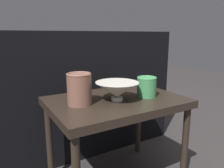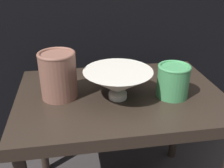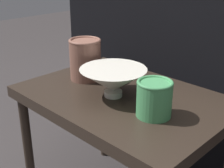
% 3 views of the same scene
% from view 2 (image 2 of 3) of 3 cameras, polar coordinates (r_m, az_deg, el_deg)
% --- Properties ---
extents(table, '(0.71, 0.49, 0.51)m').
position_cam_2_polar(table, '(0.93, 1.78, -5.05)').
color(table, '#2D231C').
rests_on(table, ground_plane).
extents(couch_backdrop, '(1.35, 0.50, 0.86)m').
position_cam_2_polar(couch_backdrop, '(1.44, -2.44, 5.79)').
color(couch_backdrop, black).
rests_on(couch_backdrop, ground_plane).
extents(bowl, '(0.22, 0.22, 0.10)m').
position_cam_2_polar(bowl, '(0.85, 1.28, 0.41)').
color(bowl, silver).
rests_on(bowl, table).
extents(vase_textured_left, '(0.12, 0.12, 0.16)m').
position_cam_2_polar(vase_textured_left, '(0.87, -11.65, 2.07)').
color(vase_textured_left, brown).
rests_on(vase_textured_left, table).
extents(vase_colorful_right, '(0.11, 0.11, 0.11)m').
position_cam_2_polar(vase_colorful_right, '(0.88, 13.16, 0.80)').
color(vase_colorful_right, '#47995B').
rests_on(vase_colorful_right, table).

